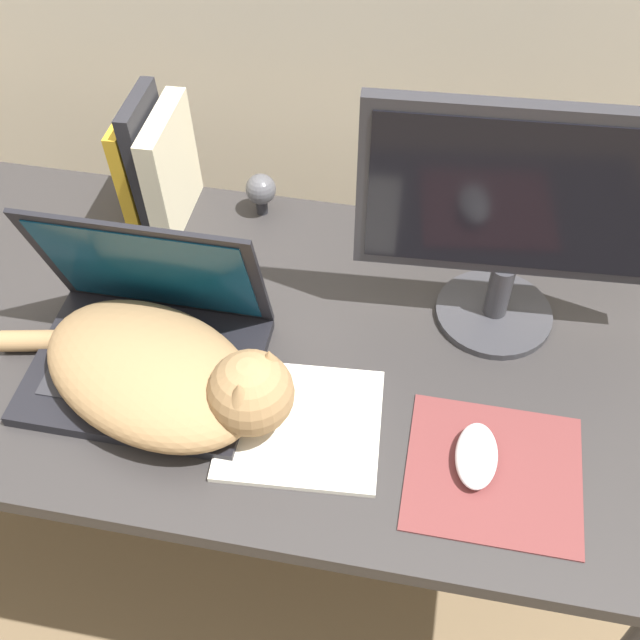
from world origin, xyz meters
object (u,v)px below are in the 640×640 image
(book_row, at_px, (156,166))
(notepad, at_px, (301,424))
(webcam, at_px, (261,190))
(external_monitor, at_px, (518,214))
(laptop, at_px, (147,339))
(cat, at_px, (166,375))
(computer_mouse, at_px, (476,456))

(book_row, xyz_separation_m, notepad, (0.32, -0.39, -0.10))
(webcam, bearing_deg, external_monitor, -22.73)
(laptop, xyz_separation_m, notepad, (0.24, -0.07, -0.04))
(notepad, xyz_separation_m, webcam, (-0.16, 0.43, 0.04))
(cat, xyz_separation_m, external_monitor, (0.44, 0.25, 0.15))
(external_monitor, relative_size, computer_mouse, 4.29)
(external_monitor, relative_size, book_row, 1.89)
(laptop, distance_m, webcam, 0.36)
(book_row, bearing_deg, external_monitor, -13.03)
(cat, height_order, external_monitor, external_monitor)
(computer_mouse, xyz_separation_m, webcam, (-0.40, 0.44, 0.03))
(laptop, height_order, cat, laptop)
(computer_mouse, bearing_deg, notepad, 176.60)
(external_monitor, xyz_separation_m, notepad, (-0.25, -0.25, -0.20))
(book_row, distance_m, webcam, 0.18)
(notepad, distance_m, webcam, 0.46)
(laptop, height_order, book_row, laptop)
(laptop, distance_m, notepad, 0.25)
(computer_mouse, height_order, webcam, webcam)
(cat, bearing_deg, computer_mouse, -3.21)
(cat, bearing_deg, notepad, -2.96)
(cat, relative_size, computer_mouse, 4.49)
(computer_mouse, relative_size, notepad, 0.44)
(external_monitor, distance_m, webcam, 0.47)
(cat, bearing_deg, laptop, 129.20)
(webcam, bearing_deg, computer_mouse, -47.95)
(laptop, xyz_separation_m, webcam, (0.08, 0.35, 0.00))
(cat, relative_size, webcam, 5.96)
(cat, xyz_separation_m, computer_mouse, (0.43, -0.02, -0.04))
(cat, distance_m, external_monitor, 0.53)
(external_monitor, xyz_separation_m, book_row, (-0.57, 0.13, -0.10))
(external_monitor, bearing_deg, laptop, -159.57)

